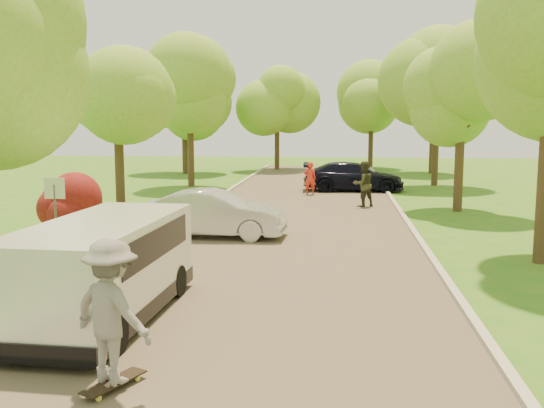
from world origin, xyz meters
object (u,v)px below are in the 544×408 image
at_px(silver_sedan, 214,214).
at_px(longboard, 114,382).
at_px(person_olive, 363,184).
at_px(person_striped, 310,178).
at_px(dark_sedan, 353,177).
at_px(street_sign, 55,201).
at_px(minivan, 104,268).
at_px(skateboarder, 111,311).

xyz_separation_m(silver_sedan, longboard, (0.87, -10.94, -0.64)).
bearing_deg(person_olive, person_striped, -88.12).
distance_m(dark_sedan, person_olive, 5.85).
height_order(street_sign, person_striped, street_sign).
relative_size(minivan, skateboarder, 2.56).
xyz_separation_m(minivan, silver_sedan, (0.37, 8.08, -0.23)).
xyz_separation_m(longboard, skateboarder, (0.00, 0.00, 1.01)).
bearing_deg(person_olive, minivan, 41.03).
xyz_separation_m(minivan, person_olive, (5.30, 15.41, -0.01)).
distance_m(street_sign, silver_sedan, 5.02).
xyz_separation_m(street_sign, dark_sedan, (8.15, 16.68, -0.81)).
bearing_deg(longboard, silver_sedan, -60.48).
bearing_deg(street_sign, longboard, -59.55).
xyz_separation_m(skateboarder, person_striped, (1.62, 22.21, -0.30)).
distance_m(street_sign, minivan, 5.57).
height_order(dark_sedan, person_striped, person_striped).
height_order(silver_sedan, longboard, silver_sedan).
height_order(person_striped, person_olive, person_olive).
relative_size(longboard, person_olive, 0.53).
bearing_deg(silver_sedan, dark_sedan, -17.39).
bearing_deg(silver_sedan, skateboarder, -173.41).
relative_size(street_sign, dark_sedan, 0.42).
bearing_deg(person_striped, silver_sedan, 69.57).
bearing_deg(minivan, longboard, -64.37).
relative_size(street_sign, longboard, 2.10).
relative_size(minivan, person_striped, 3.09).
distance_m(street_sign, person_striped, 15.96).
bearing_deg(person_olive, skateboarder, 47.49).
relative_size(dark_sedan, skateboarder, 2.63).
relative_size(street_sign, silver_sedan, 0.48).
bearing_deg(street_sign, silver_sedan, 45.06).
xyz_separation_m(silver_sedan, person_striped, (2.48, 11.27, 0.07)).
distance_m(skateboarder, person_striped, 22.27).
distance_m(minivan, skateboarder, 3.12).
bearing_deg(person_striped, street_sign, 59.95).
bearing_deg(longboard, person_striped, -69.18).
xyz_separation_m(silver_sedan, person_olive, (4.93, 7.34, 0.23)).
relative_size(silver_sedan, person_striped, 2.77).
height_order(minivan, person_striped, minivan).
xyz_separation_m(street_sign, person_striped, (5.98, 14.78, -0.75)).
height_order(minivan, skateboarder, skateboarder).
bearing_deg(dark_sedan, street_sign, 151.82).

